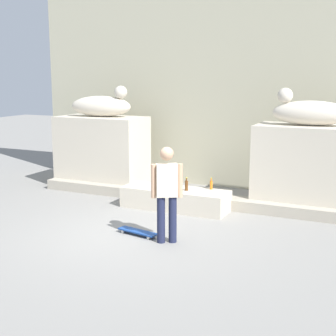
{
  "coord_description": "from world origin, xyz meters",
  "views": [
    {
      "loc": [
        4.14,
        -7.41,
        2.87
      ],
      "look_at": [
        0.29,
        0.84,
        1.1
      ],
      "focal_mm": 51.89,
      "sensor_mm": 36.0,
      "label": 1
    }
  ],
  "objects_px": {
    "skater": "(167,190)",
    "skateboard": "(138,232)",
    "bottle_brown": "(186,185)",
    "bottle_orange": "(211,185)",
    "statue_reclining_left": "(102,105)",
    "statue_reclining_right": "(310,112)"
  },
  "relations": [
    {
      "from": "statue_reclining_left",
      "to": "bottle_orange",
      "type": "distance_m",
      "value": 3.71
    },
    {
      "from": "statue_reclining_right",
      "to": "skater",
      "type": "bearing_deg",
      "value": 55.51
    },
    {
      "from": "statue_reclining_left",
      "to": "skater",
      "type": "distance_m",
      "value": 4.7
    },
    {
      "from": "bottle_brown",
      "to": "skater",
      "type": "bearing_deg",
      "value": -76.82
    },
    {
      "from": "bottle_brown",
      "to": "statue_reclining_right",
      "type": "bearing_deg",
      "value": 28.02
    },
    {
      "from": "bottle_orange",
      "to": "bottle_brown",
      "type": "bearing_deg",
      "value": -143.14
    },
    {
      "from": "skateboard",
      "to": "bottle_orange",
      "type": "height_order",
      "value": "bottle_orange"
    },
    {
      "from": "skateboard",
      "to": "bottle_brown",
      "type": "distance_m",
      "value": 1.9
    },
    {
      "from": "skateboard",
      "to": "bottle_orange",
      "type": "xyz_separation_m",
      "value": [
        0.62,
        2.15,
        0.48
      ]
    },
    {
      "from": "bottle_orange",
      "to": "bottle_brown",
      "type": "xyz_separation_m",
      "value": [
        -0.44,
        -0.33,
        0.01
      ]
    },
    {
      "from": "bottle_orange",
      "to": "statue_reclining_right",
      "type": "bearing_deg",
      "value": 25.65
    },
    {
      "from": "statue_reclining_left",
      "to": "skater",
      "type": "xyz_separation_m",
      "value": [
        3.28,
        -3.15,
        -1.17
      ]
    },
    {
      "from": "skater",
      "to": "bottle_brown",
      "type": "height_order",
      "value": "skater"
    },
    {
      "from": "statue_reclining_left",
      "to": "skater",
      "type": "height_order",
      "value": "statue_reclining_left"
    },
    {
      "from": "statue_reclining_left",
      "to": "statue_reclining_right",
      "type": "xyz_separation_m",
      "value": [
        5.08,
        -0.01,
        0.0
      ]
    },
    {
      "from": "statue_reclining_left",
      "to": "bottle_brown",
      "type": "relative_size",
      "value": 5.86
    },
    {
      "from": "statue_reclining_left",
      "to": "skateboard",
      "type": "distance_m",
      "value": 4.51
    },
    {
      "from": "statue_reclining_right",
      "to": "skateboard",
      "type": "relative_size",
      "value": 1.99
    },
    {
      "from": "skater",
      "to": "skateboard",
      "type": "height_order",
      "value": "skater"
    },
    {
      "from": "skater",
      "to": "skateboard",
      "type": "bearing_deg",
      "value": -41.02
    },
    {
      "from": "skateboard",
      "to": "bottle_orange",
      "type": "distance_m",
      "value": 2.29
    },
    {
      "from": "bottle_brown",
      "to": "skateboard",
      "type": "bearing_deg",
      "value": -95.7
    }
  ]
}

